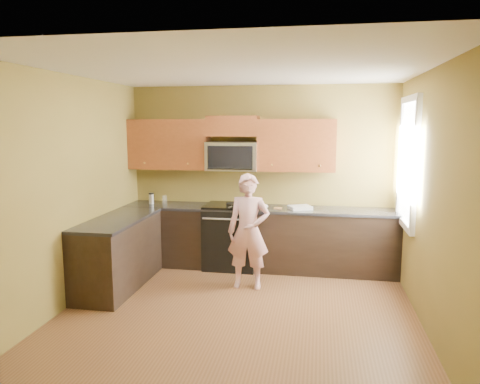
% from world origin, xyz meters
% --- Properties ---
extents(floor, '(4.00, 4.00, 0.00)m').
position_xyz_m(floor, '(0.00, 0.00, 0.00)').
color(floor, brown).
rests_on(floor, ground).
extents(ceiling, '(4.00, 4.00, 0.00)m').
position_xyz_m(ceiling, '(0.00, 0.00, 2.70)').
color(ceiling, white).
rests_on(ceiling, ground).
extents(wall_back, '(4.00, 0.00, 4.00)m').
position_xyz_m(wall_back, '(0.00, 2.00, 1.35)').
color(wall_back, brown).
rests_on(wall_back, ground).
extents(wall_front, '(4.00, 0.00, 4.00)m').
position_xyz_m(wall_front, '(0.00, -2.00, 1.35)').
color(wall_front, brown).
rests_on(wall_front, ground).
extents(wall_left, '(0.00, 4.00, 4.00)m').
position_xyz_m(wall_left, '(-2.00, 0.00, 1.35)').
color(wall_left, brown).
rests_on(wall_left, ground).
extents(wall_right, '(0.00, 4.00, 4.00)m').
position_xyz_m(wall_right, '(2.00, 0.00, 1.35)').
color(wall_right, brown).
rests_on(wall_right, ground).
extents(cabinet_back_run, '(4.00, 0.60, 0.88)m').
position_xyz_m(cabinet_back_run, '(0.00, 1.70, 0.44)').
color(cabinet_back_run, black).
rests_on(cabinet_back_run, floor).
extents(cabinet_left_run, '(0.60, 1.60, 0.88)m').
position_xyz_m(cabinet_left_run, '(-1.70, 0.60, 0.44)').
color(cabinet_left_run, black).
rests_on(cabinet_left_run, floor).
extents(countertop_back, '(4.00, 0.62, 0.04)m').
position_xyz_m(countertop_back, '(0.00, 1.69, 0.90)').
color(countertop_back, black).
rests_on(countertop_back, cabinet_back_run).
extents(countertop_left, '(0.62, 1.60, 0.04)m').
position_xyz_m(countertop_left, '(-1.69, 0.60, 0.90)').
color(countertop_left, black).
rests_on(countertop_left, cabinet_left_run).
extents(stove, '(0.76, 0.65, 0.95)m').
position_xyz_m(stove, '(-0.40, 1.68, 0.47)').
color(stove, black).
rests_on(stove, floor).
extents(microwave, '(0.76, 0.40, 0.42)m').
position_xyz_m(microwave, '(-0.40, 1.80, 1.45)').
color(microwave, silver).
rests_on(microwave, wall_back).
extents(upper_cab_left, '(1.22, 0.33, 0.75)m').
position_xyz_m(upper_cab_left, '(-1.39, 1.83, 1.45)').
color(upper_cab_left, brown).
rests_on(upper_cab_left, wall_back).
extents(upper_cab_right, '(1.12, 0.33, 0.75)m').
position_xyz_m(upper_cab_right, '(0.54, 1.83, 1.45)').
color(upper_cab_right, brown).
rests_on(upper_cab_right, wall_back).
extents(upper_cab_over_mw, '(0.76, 0.33, 0.30)m').
position_xyz_m(upper_cab_over_mw, '(-0.40, 1.83, 2.10)').
color(upper_cab_over_mw, brown).
rests_on(upper_cab_over_mw, wall_back).
extents(window, '(0.06, 1.06, 1.66)m').
position_xyz_m(window, '(1.98, 1.20, 1.65)').
color(window, white).
rests_on(window, wall_right).
extents(woman, '(0.55, 0.37, 1.50)m').
position_xyz_m(woman, '(-0.01, 0.87, 0.75)').
color(woman, '#D66B78').
rests_on(woman, floor).
extents(frying_pan, '(0.32, 0.47, 0.06)m').
position_xyz_m(frying_pan, '(-0.31, 1.49, 0.95)').
color(frying_pan, black).
rests_on(frying_pan, stove).
extents(butter_tub, '(0.14, 0.14, 0.09)m').
position_xyz_m(butter_tub, '(-0.08, 1.67, 0.92)').
color(butter_tub, yellow).
rests_on(butter_tub, countertop_back).
extents(toast_slice, '(0.11, 0.11, 0.01)m').
position_xyz_m(toast_slice, '(0.30, 1.63, 0.93)').
color(toast_slice, '#B27F47').
rests_on(toast_slice, countertop_back).
extents(napkin_a, '(0.12, 0.13, 0.06)m').
position_xyz_m(napkin_a, '(-0.10, 1.58, 0.95)').
color(napkin_a, silver).
rests_on(napkin_a, countertop_back).
extents(napkin_b, '(0.15, 0.16, 0.07)m').
position_xyz_m(napkin_b, '(0.10, 1.60, 0.95)').
color(napkin_b, silver).
rests_on(napkin_b, countertop_back).
extents(dish_towel, '(0.37, 0.34, 0.05)m').
position_xyz_m(dish_towel, '(0.61, 1.64, 0.95)').
color(dish_towel, silver).
rests_on(dish_towel, countertop_back).
extents(travel_mug, '(0.09, 0.09, 0.17)m').
position_xyz_m(travel_mug, '(-1.65, 1.70, 0.92)').
color(travel_mug, silver).
rests_on(travel_mug, countertop_back).
extents(glass_a, '(0.07, 0.07, 0.12)m').
position_xyz_m(glass_a, '(-1.46, 1.77, 0.98)').
color(glass_a, silver).
rests_on(glass_a, countertop_back).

